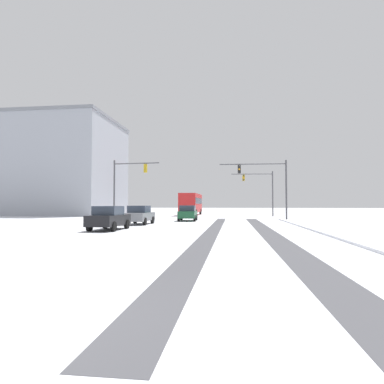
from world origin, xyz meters
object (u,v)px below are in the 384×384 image
object	(u,v)px
car_grey_second	(140,215)
bus_oncoming	(191,203)
car_dark_green_lead	(188,213)
car_black_third	(109,218)
office_building_far_left_block	(30,168)
traffic_signal_far_right	(261,186)
traffic_signal_near_right	(267,179)
traffic_signal_near_left	(126,180)

from	to	relation	value
car_grey_second	bus_oncoming	world-z (taller)	bus_oncoming
car_dark_green_lead	car_black_third	distance (m)	13.27
car_black_third	car_dark_green_lead	bearing A→B (deg)	74.06
car_dark_green_lead	office_building_far_left_block	distance (m)	35.42
car_dark_green_lead	traffic_signal_far_right	bearing A→B (deg)	57.61
traffic_signal_far_right	car_dark_green_lead	size ratio (longest dim) A/B	1.56
car_grey_second	office_building_far_left_block	distance (m)	36.57
car_dark_green_lead	car_black_third	bearing A→B (deg)	-105.94
traffic_signal_near_right	traffic_signal_near_left	bearing A→B (deg)	-172.24
car_black_third	office_building_far_left_block	xyz separation A→B (m)	(-26.08, 30.65, 7.13)
car_grey_second	car_black_third	world-z (taller)	same
traffic_signal_far_right	traffic_signal_near_left	xyz separation A→B (m)	(-15.42, -13.99, -0.05)
traffic_signal_near_left	bus_oncoming	bearing A→B (deg)	75.53
traffic_signal_near_right	traffic_signal_near_left	distance (m)	15.15
traffic_signal_near_left	bus_oncoming	world-z (taller)	traffic_signal_near_left
traffic_signal_near_left	car_grey_second	xyz separation A→B (m)	(3.31, -6.25, -3.55)
traffic_signal_far_right	bus_oncoming	world-z (taller)	traffic_signal_far_right
car_dark_green_lead	car_black_third	world-z (taller)	same
traffic_signal_far_right	car_grey_second	bearing A→B (deg)	-120.89
traffic_signal_far_right	car_dark_green_lead	world-z (taller)	traffic_signal_far_right
traffic_signal_near_right	car_black_third	distance (m)	19.28
traffic_signal_near_right	bus_oncoming	bearing A→B (deg)	122.34
car_grey_second	traffic_signal_far_right	bearing A→B (deg)	59.11
traffic_signal_near_right	bus_oncoming	world-z (taller)	traffic_signal_near_right
traffic_signal_far_right	office_building_far_left_block	size ratio (longest dim) A/B	0.22
car_black_third	office_building_far_left_block	distance (m)	40.87
traffic_signal_near_right	car_grey_second	distance (m)	14.81
traffic_signal_near_left	car_dark_green_lead	xyz separation A→B (m)	(6.66, 0.17, -3.55)
traffic_signal_near_left	office_building_far_left_block	xyz separation A→B (m)	(-23.06, 18.06, 3.58)
car_dark_green_lead	car_black_third	size ratio (longest dim) A/B	1.01
car_grey_second	bus_oncoming	bearing A→B (deg)	86.71
car_grey_second	bus_oncoming	distance (m)	24.62
bus_oncoming	traffic_signal_near_right	bearing A→B (deg)	-57.66
office_building_far_left_block	traffic_signal_near_left	bearing A→B (deg)	-38.06
bus_oncoming	office_building_far_left_block	distance (m)	28.42
traffic_signal_far_right	car_dark_green_lead	distance (m)	16.76
car_dark_green_lead	bus_oncoming	world-z (taller)	bus_oncoming
car_dark_green_lead	traffic_signal_near_left	bearing A→B (deg)	-178.56
traffic_signal_far_right	office_building_far_left_block	xyz separation A→B (m)	(-38.49, 4.07, 3.52)
traffic_signal_near_right	car_grey_second	xyz separation A→B (m)	(-11.70, -8.30, -3.68)
traffic_signal_far_right	car_black_third	bearing A→B (deg)	-115.03
car_grey_second	traffic_signal_near_right	bearing A→B (deg)	35.35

